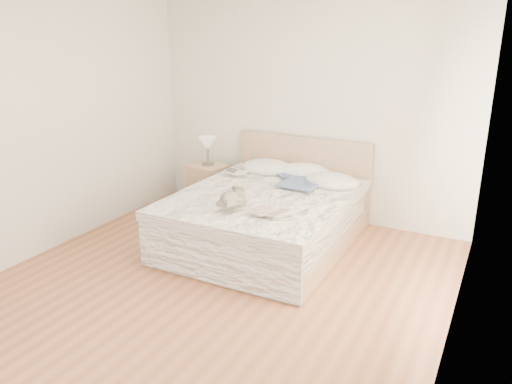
# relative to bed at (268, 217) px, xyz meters

# --- Properties ---
(floor) EXTENTS (4.00, 4.50, 0.00)m
(floor) POSITION_rel_bed_xyz_m (0.00, -1.19, -0.31)
(floor) COLOR brown
(floor) RESTS_ON ground
(wall_back) EXTENTS (4.00, 0.02, 2.70)m
(wall_back) POSITION_rel_bed_xyz_m (0.00, 1.06, 1.04)
(wall_back) COLOR silver
(wall_back) RESTS_ON ground
(wall_left) EXTENTS (0.02, 4.50, 2.70)m
(wall_left) POSITION_rel_bed_xyz_m (-2.00, -1.19, 1.04)
(wall_left) COLOR silver
(wall_left) RESTS_ON ground
(wall_right) EXTENTS (0.02, 4.50, 2.70)m
(wall_right) POSITION_rel_bed_xyz_m (2.00, -1.19, 1.04)
(wall_right) COLOR silver
(wall_right) RESTS_ON ground
(window) EXTENTS (0.02, 1.30, 1.10)m
(window) POSITION_rel_bed_xyz_m (1.99, -0.89, 1.14)
(window) COLOR white
(window) RESTS_ON wall_right
(bed) EXTENTS (1.72, 2.14, 1.00)m
(bed) POSITION_rel_bed_xyz_m (0.00, 0.00, 0.00)
(bed) COLOR #A28265
(bed) RESTS_ON floor
(nightstand) EXTENTS (0.52, 0.48, 0.56)m
(nightstand) POSITION_rel_bed_xyz_m (-1.22, 0.74, -0.03)
(nightstand) COLOR tan
(nightstand) RESTS_ON floor
(table_lamp) EXTENTS (0.26, 0.26, 0.37)m
(table_lamp) POSITION_rel_bed_xyz_m (-1.24, 0.75, 0.52)
(table_lamp) COLOR #45413C
(table_lamp) RESTS_ON nightstand
(pillow_left) EXTENTS (0.71, 0.55, 0.19)m
(pillow_left) POSITION_rel_bed_xyz_m (-0.36, 0.72, 0.33)
(pillow_left) COLOR white
(pillow_left) RESTS_ON bed
(pillow_middle) EXTENTS (0.65, 0.48, 0.18)m
(pillow_middle) POSITION_rel_bed_xyz_m (0.10, 0.78, 0.33)
(pillow_middle) COLOR white
(pillow_middle) RESTS_ON bed
(pillow_right) EXTENTS (0.62, 0.45, 0.18)m
(pillow_right) POSITION_rel_bed_xyz_m (0.52, 0.54, 0.33)
(pillow_right) COLOR white
(pillow_right) RESTS_ON bed
(blouse) EXTENTS (0.70, 0.74, 0.03)m
(blouse) POSITION_rel_bed_xyz_m (0.24, 0.42, 0.32)
(blouse) COLOR #34476D
(blouse) RESTS_ON bed
(photo_book) EXTENTS (0.32, 0.26, 0.02)m
(photo_book) POSITION_rel_bed_xyz_m (-0.60, 0.39, 0.32)
(photo_book) COLOR white
(photo_book) RESTS_ON bed
(childrens_book) EXTENTS (0.39, 0.31, 0.02)m
(childrens_book) POSITION_rel_bed_xyz_m (0.34, -0.64, 0.32)
(childrens_book) COLOR beige
(childrens_book) RESTS_ON bed
(teddy_bear) EXTENTS (0.22, 0.30, 0.16)m
(teddy_bear) POSITION_rel_bed_xyz_m (-0.08, -0.67, 0.34)
(teddy_bear) COLOR #645C4E
(teddy_bear) RESTS_ON bed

